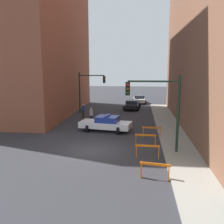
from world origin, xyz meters
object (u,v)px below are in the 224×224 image
Objects in this scene: police_car at (106,123)px; pedestrian_crossing at (91,115)px; parked_car_near at (132,104)px; barrier_front at (155,168)px; barrier_corner at (152,130)px; traffic_light_near at (161,102)px; parked_car_mid at (139,99)px; barrier_back at (146,138)px; traffic_light_far at (88,86)px; barrier_mid at (148,149)px; pedestrian_corner at (83,111)px.

police_car is 2.98× the size of pedestrian_crossing.
barrier_front is (1.92, -22.19, -0.06)m from parked_car_near.
barrier_corner is (0.20, 8.09, 0.00)m from barrier_front.
traffic_light_near is 1.20× the size of parked_car_mid.
parked_car_mid reaches higher than barrier_front.
pedestrian_crossing reaches higher than police_car.
barrier_back is at bearing -80.83° from parked_car_near.
barrier_front and barrier_back have the same top height.
traffic_light_near is 5.20m from barrier_front.
traffic_light_far is 7.03m from parked_car_near.
parked_car_near reaches higher than barrier_corner.
traffic_light_far is at bearing -126.35° from parked_car_mid.
police_car is 12.61m from parked_car_near.
police_car is at bearing 129.27° from traffic_light_near.
pedestrian_crossing reaches higher than barrier_back.
pedestrian_crossing reaches higher than parked_car_mid.
parked_car_mid is at bearing 93.53° from traffic_light_near.
parked_car_near reaches higher than barrier_mid.
traffic_light_far reaches higher than barrier_front.
barrier_corner is at bearing -54.52° from traffic_light_far.
parked_car_near is at bearing -100.58° from parked_car_mid.
pedestrian_corner reaches higher than barrier_corner.
traffic_light_near is 24.17m from parked_car_mid.
parked_car_mid is 2.71× the size of barrier_back.
parked_car_near is 19.15m from barrier_mid.
traffic_light_far is 10.16m from police_car.
parked_car_near is at bearing 0.64° from police_car.
parked_car_mid is 16.17m from pedestrian_crossing.
traffic_light_near is at bearing -61.19° from traffic_light_far.
traffic_light_far reaches higher than barrier_corner.
traffic_light_near is 3.13× the size of pedestrian_crossing.
pedestrian_corner is (0.11, -3.40, -2.54)m from traffic_light_far.
pedestrian_corner is 17.15m from barrier_front.
police_car is 2.98× the size of pedestrian_corner.
pedestrian_corner reaches higher than barrier_back.
pedestrian_corner is at bearing 119.78° from barrier_mid.
barrier_back is 1.00× the size of barrier_corner.
police_car is 5.39m from barrier_back.
pedestrian_corner reaches higher than parked_car_mid.
pedestrian_corner is at bearing 135.73° from barrier_corner.
pedestrian_crossing reaches higher than barrier_mid.
barrier_back is at bearing 73.73° from pedestrian_corner.
pedestrian_crossing is 9.06m from barrier_back.
parked_car_near is at bearing 30.73° from traffic_light_far.
traffic_light_far is 15.24m from barrier_back.
barrier_mid is at bearing 18.43° from pedestrian_crossing.
traffic_light_far is 13.53m from barrier_corner.
police_car is 1.12× the size of parked_car_near.
barrier_back is (7.12, -13.19, -2.78)m from traffic_light_far.
barrier_back is (-0.91, 1.41, -2.91)m from traffic_light_near.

